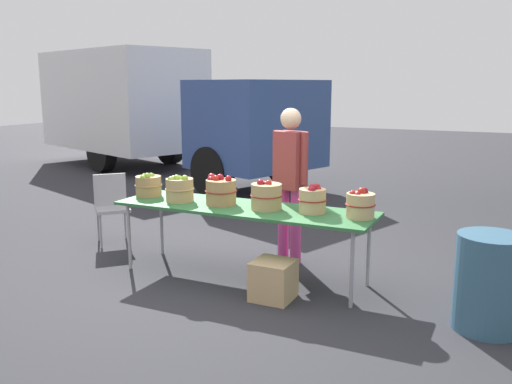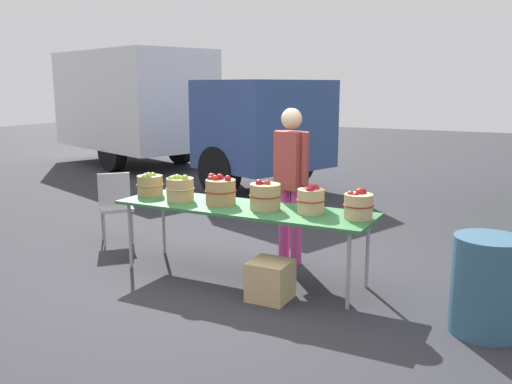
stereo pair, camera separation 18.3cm
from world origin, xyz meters
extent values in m
plane|color=#2D2D33|center=(0.00, 0.00, 0.00)|extent=(40.00, 40.00, 0.00)
cube|color=#2D6B38|center=(0.00, 0.00, 0.73)|extent=(2.70, 0.76, 0.03)
cylinder|color=#99999E|center=(-1.23, -0.30, 0.36)|extent=(0.04, 0.04, 0.72)
cylinder|color=#99999E|center=(1.23, -0.30, 0.36)|extent=(0.04, 0.04, 0.72)
cylinder|color=#99999E|center=(-1.23, 0.30, 0.36)|extent=(0.04, 0.04, 0.72)
cylinder|color=#99999E|center=(1.23, 0.30, 0.36)|extent=(0.04, 0.04, 0.72)
cylinder|color=#A87F51|center=(-1.21, 0.04, 0.86)|extent=(0.28, 0.28, 0.22)
torus|color=#A87F51|center=(-1.21, 0.04, 0.87)|extent=(0.30, 0.30, 0.01)
sphere|color=#7AA833|center=(-1.18, 0.07, 0.97)|extent=(0.08, 0.08, 0.08)
sphere|color=#7AA833|center=(-1.19, -0.06, 0.97)|extent=(0.07, 0.07, 0.07)
sphere|color=#8CB738|center=(-1.20, 0.05, 0.97)|extent=(0.07, 0.07, 0.07)
sphere|color=#8CB738|center=(-1.17, -0.03, 0.99)|extent=(0.07, 0.07, 0.07)
sphere|color=#9EC647|center=(-1.23, 0.00, 0.97)|extent=(0.07, 0.07, 0.07)
cylinder|color=tan|center=(-0.73, -0.05, 0.87)|extent=(0.29, 0.29, 0.24)
torus|color=tan|center=(-0.73, -0.05, 0.88)|extent=(0.31, 0.31, 0.01)
sphere|color=#8CB738|center=(-0.74, -0.04, 0.99)|extent=(0.08, 0.08, 0.08)
sphere|color=#7AA833|center=(-0.79, -0.07, 0.99)|extent=(0.08, 0.08, 0.08)
sphere|color=#8CB738|center=(-0.65, -0.08, 1.00)|extent=(0.08, 0.08, 0.08)
sphere|color=#8CB738|center=(-0.79, -0.13, 0.99)|extent=(0.08, 0.08, 0.08)
sphere|color=#8CB738|center=(-0.74, -0.09, 1.00)|extent=(0.08, 0.08, 0.08)
cylinder|color=#A87F51|center=(-0.26, 0.00, 0.88)|extent=(0.31, 0.31, 0.26)
torus|color=maroon|center=(-0.26, 0.00, 0.89)|extent=(0.33, 0.33, 0.01)
sphere|color=maroon|center=(-0.36, -0.03, 1.01)|extent=(0.07, 0.07, 0.07)
sphere|color=maroon|center=(-0.38, 0.02, 1.03)|extent=(0.08, 0.08, 0.08)
sphere|color=maroon|center=(-0.29, 0.07, 1.00)|extent=(0.07, 0.07, 0.07)
sphere|color=#B22319|center=(-0.29, -0.04, 1.03)|extent=(0.07, 0.07, 0.07)
sphere|color=maroon|center=(-0.28, 0.03, 1.03)|extent=(0.08, 0.08, 0.08)
sphere|color=maroon|center=(-0.17, -0.01, 1.03)|extent=(0.07, 0.07, 0.07)
sphere|color=maroon|center=(-0.38, 0.03, 1.02)|extent=(0.08, 0.08, 0.08)
cylinder|color=tan|center=(0.26, 0.00, 0.88)|extent=(0.31, 0.31, 0.26)
torus|color=maroon|center=(0.26, 0.00, 0.89)|extent=(0.33, 0.33, 0.01)
sphere|color=maroon|center=(0.21, -0.04, 1.02)|extent=(0.07, 0.07, 0.07)
sphere|color=maroon|center=(0.26, 0.00, 1.00)|extent=(0.08, 0.08, 0.08)
sphere|color=#B22319|center=(0.28, 0.00, 1.02)|extent=(0.06, 0.06, 0.06)
sphere|color=#B22319|center=(0.23, 0.01, 1.00)|extent=(0.06, 0.06, 0.06)
cylinder|color=tan|center=(0.72, 0.06, 0.87)|extent=(0.26, 0.26, 0.23)
torus|color=maroon|center=(0.72, 0.06, 0.88)|extent=(0.28, 0.28, 0.01)
sphere|color=maroon|center=(0.76, 0.09, 0.98)|extent=(0.07, 0.07, 0.07)
sphere|color=maroon|center=(0.73, -0.01, 0.98)|extent=(0.08, 0.08, 0.08)
sphere|color=maroon|center=(0.75, 0.10, 1.00)|extent=(0.07, 0.07, 0.07)
sphere|color=maroon|center=(0.73, 0.05, 1.00)|extent=(0.08, 0.08, 0.08)
cylinder|color=tan|center=(1.19, 0.05, 0.87)|extent=(0.26, 0.26, 0.23)
torus|color=maroon|center=(1.19, 0.05, 0.88)|extent=(0.28, 0.28, 0.01)
sphere|color=maroon|center=(1.21, 0.11, 0.99)|extent=(0.08, 0.08, 0.08)
sphere|color=#B22319|center=(1.13, 0.02, 0.98)|extent=(0.07, 0.07, 0.07)
sphere|color=#B22319|center=(1.19, 0.08, 0.99)|extent=(0.08, 0.08, 0.08)
sphere|color=maroon|center=(1.17, 0.01, 0.97)|extent=(0.07, 0.07, 0.07)
cylinder|color=#CC3F8C|center=(0.32, 0.66, 0.42)|extent=(0.12, 0.12, 0.84)
cylinder|color=#CC3F8C|center=(0.15, 0.70, 0.42)|extent=(0.12, 0.12, 0.84)
cube|color=maroon|center=(0.24, 0.68, 1.16)|extent=(0.36, 0.30, 0.63)
sphere|color=beige|center=(0.24, 0.68, 1.61)|extent=(0.23, 0.23, 0.23)
cylinder|color=maroon|center=(0.41, 0.63, 1.19)|extent=(0.09, 0.09, 0.56)
cylinder|color=maroon|center=(0.06, 0.73, 1.19)|extent=(0.09, 0.09, 0.56)
cube|color=white|center=(-6.31, 5.94, 1.60)|extent=(4.70, 3.52, 2.30)
cube|color=#334C8C|center=(-1.90, 4.31, 1.25)|extent=(2.42, 2.59, 1.60)
cube|color=black|center=(-1.10, 4.02, 1.57)|extent=(0.65, 1.67, 0.80)
cylinder|color=black|center=(-1.72, 5.26, 0.45)|extent=(0.94, 0.57, 0.90)
cylinder|color=black|center=(-2.38, 3.48, 0.45)|extent=(0.94, 0.57, 0.90)
cylinder|color=black|center=(-5.42, 6.62, 0.45)|extent=(0.94, 0.57, 0.90)
cylinder|color=black|center=(-6.07, 4.84, 0.45)|extent=(0.94, 0.57, 0.90)
cube|color=#99999E|center=(-2.04, 0.40, 0.44)|extent=(0.57, 0.57, 0.04)
cube|color=#99999E|center=(-2.17, 0.52, 0.66)|extent=(0.30, 0.31, 0.40)
cylinder|color=gray|center=(-2.03, 0.16, 0.21)|extent=(0.02, 0.02, 0.42)
cylinder|color=gray|center=(-1.80, 0.41, 0.21)|extent=(0.02, 0.02, 0.42)
cylinder|color=gray|center=(-2.28, 0.39, 0.21)|extent=(0.02, 0.02, 0.42)
cylinder|color=gray|center=(-2.04, 0.64, 0.21)|extent=(0.02, 0.02, 0.42)
cylinder|color=#335972|center=(2.35, -0.25, 0.40)|extent=(0.54, 0.54, 0.80)
cube|color=tan|center=(0.52, -0.41, 0.18)|extent=(0.37, 0.37, 0.37)
camera|label=1|loc=(2.45, -4.85, 1.98)|focal=38.41mm
camera|label=2|loc=(2.62, -4.77, 1.98)|focal=38.41mm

